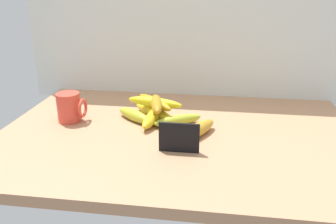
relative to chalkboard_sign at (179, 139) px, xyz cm
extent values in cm
cube|color=tan|center=(-1.81, 12.50, -5.36)|extent=(110.00, 76.00, 3.00)
cube|color=silver|center=(-1.81, 51.50, 28.14)|extent=(130.00, 2.00, 70.00)
cube|color=black|center=(0.00, -0.07, 0.34)|extent=(11.00, 0.80, 8.40)
cube|color=#8D6341|center=(0.00, 0.73, -3.56)|extent=(9.90, 1.20, 0.60)
cylinder|color=#DA4434|center=(-38.29, 16.79, 0.96)|extent=(7.60, 7.60, 9.64)
torus|color=#DA4434|center=(-33.49, 16.79, 0.96)|extent=(1.00, 6.40, 6.40)
ellipsoid|color=#ABB931|center=(-2.39, 18.21, -2.11)|extent=(15.84, 11.43, 3.49)
ellipsoid|color=yellow|center=(-10.48, 20.11, -1.79)|extent=(6.87, 20.87, 4.14)
ellipsoid|color=yellow|center=(-11.17, 23.67, -1.92)|extent=(17.43, 16.47, 3.87)
ellipsoid|color=gold|center=(4.16, 10.37, -1.77)|extent=(12.49, 17.19, 4.18)
ellipsoid|color=gold|center=(-17.13, 20.04, -1.97)|extent=(14.38, 12.40, 3.78)
ellipsoid|color=#B47D1C|center=(-9.76, 20.93, 2.17)|extent=(7.12, 16.32, 3.76)
ellipsoid|color=yellow|center=(-10.89, 23.58, 1.69)|extent=(19.68, 7.77, 3.36)
ellipsoid|color=#BA8E17|center=(-11.02, 23.80, 1.64)|extent=(15.22, 15.54, 3.26)
camera|label=1|loc=(9.14, -85.04, 40.44)|focal=37.41mm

